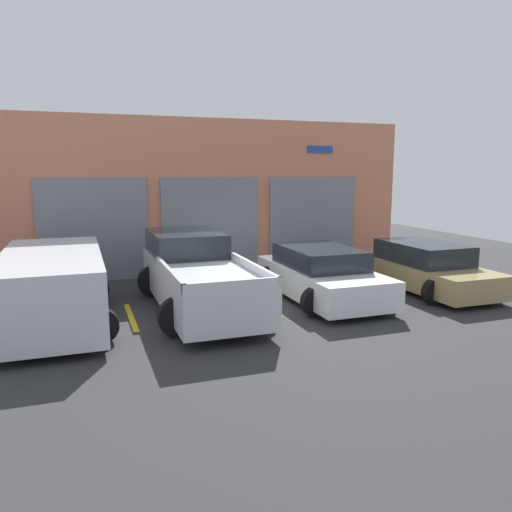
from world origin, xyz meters
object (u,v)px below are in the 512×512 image
Objects in this scene: pickup_truck at (196,274)px; sedan_white at (321,275)px; sedan_side at (53,286)px; van_right at (424,268)px.

pickup_truck reaches higher than sedan_white.
sedan_white is 6.18m from sedan_side.
pickup_truck is 1.10× the size of sedan_side.
sedan_side is at bearing -174.75° from pickup_truck.
pickup_truck is 3.10m from sedan_side.
pickup_truck is at bearing 5.25° from sedan_side.
pickup_truck is at bearing 177.61° from van_right.
sedan_white is 0.97× the size of van_right.
sedan_white is 3.09m from van_right.
pickup_truck reaches higher than sedan_side.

